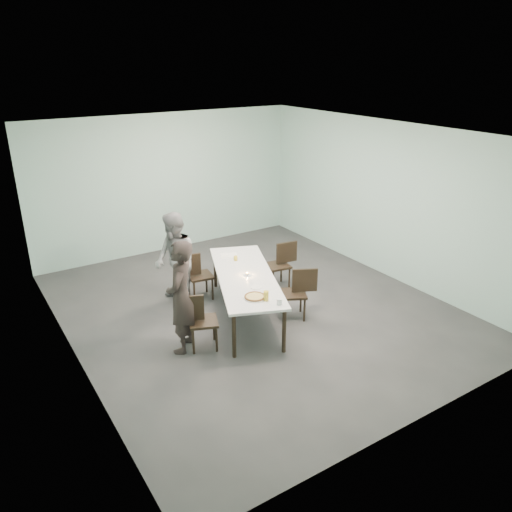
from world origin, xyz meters
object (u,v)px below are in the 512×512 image
diner_far (175,260)px  tealight (247,274)px  chair_near_right (298,290)px  chair_far_left (196,273)px  beer_glass (266,296)px  table (245,278)px  chair_far_right (281,261)px  water_tumbler (279,302)px  chair_near_left (198,318)px  side_plate (256,287)px  pizza (255,297)px  amber_tumbler (236,258)px  diner_near (181,297)px

diner_far → tealight: bearing=37.8°
chair_near_right → tealight: 0.88m
chair_far_left → beer_glass: bearing=-75.9°
tealight → table: bearing=107.7°
chair_far_right → water_tumbler: 2.24m
chair_near_left → water_tumbler: size_ratio=9.67×
chair_far_right → diner_far: bearing=-2.1°
water_tumbler → tealight: size_ratio=1.61×
chair_near_left → side_plate: (1.00, -0.03, 0.25)m
pizza → water_tumbler: size_ratio=3.78×
amber_tumbler → water_tumbler: bearing=-100.0°
chair_far_right → water_tumbler: bearing=62.3°
chair_near_right → diner_far: diner_far is taller
table → diner_far: diner_far is taller
chair_near_left → chair_far_left: (0.70, 1.49, 0.00)m
diner_near → side_plate: (1.21, -0.13, -0.10)m
table → chair_near_right: 0.89m
chair_far_right → chair_far_left: bearing=-5.3°
diner_near → diner_far: size_ratio=1.03×
chair_far_left → tealight: 1.17m
water_tumbler → chair_far_right: bearing=53.8°
diner_far → amber_tumbler: 1.05m
water_tumbler → tealight: (0.15, 1.12, -0.02)m
amber_tumbler → chair_near_right: bearing=-65.2°
chair_near_right → pizza: (-1.02, -0.28, 0.27)m
diner_near → tealight: bearing=143.3°
chair_far_right → side_plate: chair_far_right is taller
beer_glass → tealight: 0.95m
diner_near → water_tumbler: 1.42m
chair_near_right → amber_tumbler: size_ratio=10.88×
pizza → tealight: size_ratio=6.07×
chair_near_left → diner_far: (0.32, 1.47, 0.33)m
chair_near_right → diner_far: (-1.50, 1.51, 0.33)m
chair_far_left → tealight: (0.43, -1.06, 0.27)m
chair_near_right → side_plate: chair_near_right is taller
pizza → amber_tumbler: amber_tumbler is taller
chair_near_left → chair_near_right: size_ratio=1.00×
chair_near_right → amber_tumbler: (-0.52, 1.13, 0.29)m
chair_far_right → amber_tumbler: bearing=9.1°
pizza → diner_far: bearing=104.8°
table → chair_near_left: bearing=-156.9°
chair_far_left → diner_near: diner_near is taller
chair_far_left → pizza: bearing=-78.4°
table → amber_tumbler: amber_tumbler is taller
side_plate → tealight: 0.48m
chair_far_left → beer_glass: 2.01m
diner_near → pizza: diner_near is taller
diner_near → amber_tumbler: size_ratio=21.44×
diner_near → water_tumbler: (1.19, -0.79, -0.06)m
chair_near_left → tealight: size_ratio=15.54×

